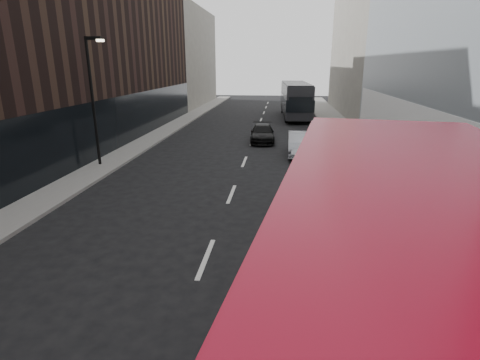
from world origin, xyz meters
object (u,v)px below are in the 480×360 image
(street_lamp, at_px, (93,93))
(car_c, at_px, (262,133))
(car_a, at_px, (317,192))
(grey_bus, at_px, (295,99))
(car_b, at_px, (300,144))

(street_lamp, distance_m, car_c, 12.75)
(street_lamp, distance_m, car_a, 13.53)
(grey_bus, xyz_separation_m, car_c, (-2.87, -13.83, -1.37))
(street_lamp, xyz_separation_m, car_c, (8.98, 8.33, -3.54))
(street_lamp, height_order, car_c, street_lamp)
(street_lamp, height_order, car_a, street_lamp)
(grey_bus, height_order, car_a, grey_bus)
(street_lamp, xyz_separation_m, grey_bus, (11.85, 22.16, -2.17))
(grey_bus, relative_size, car_b, 2.59)
(car_a, height_order, car_b, car_b)
(grey_bus, relative_size, car_c, 2.66)
(grey_bus, bearing_deg, car_a, -92.58)
(car_b, bearing_deg, street_lamp, -159.93)
(grey_bus, distance_m, car_a, 27.35)
(grey_bus, bearing_deg, street_lamp, -121.03)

